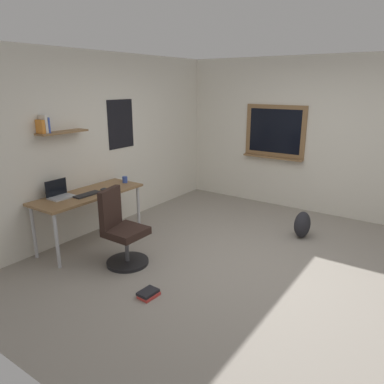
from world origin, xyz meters
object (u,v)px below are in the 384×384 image
(laptop, at_px, (59,193))
(backpack, at_px, (302,225))
(office_chair, at_px, (121,232))
(computer_mouse, at_px, (103,189))
(coffee_mug, at_px, (125,180))
(keyboard, at_px, (87,194))
(desk, at_px, (89,198))
(book_stack_on_floor, at_px, (148,294))

(laptop, bearing_deg, backpack, -48.11)
(office_chair, distance_m, backpack, 2.60)
(computer_mouse, distance_m, backpack, 2.88)
(coffee_mug, bearing_deg, keyboard, -176.16)
(keyboard, distance_m, backpack, 3.05)
(office_chair, height_order, laptop, laptop)
(office_chair, height_order, coffee_mug, office_chair)
(office_chair, relative_size, keyboard, 2.57)
(desk, relative_size, computer_mouse, 14.79)
(desk, xyz_separation_m, backpack, (1.88, -2.34, -0.47))
(desk, xyz_separation_m, keyboard, (-0.08, -0.07, 0.08))
(desk, height_order, computer_mouse, computer_mouse)
(desk, distance_m, book_stack_on_floor, 1.76)
(book_stack_on_floor, bearing_deg, backpack, -18.09)
(keyboard, height_order, book_stack_on_floor, keyboard)
(computer_mouse, xyz_separation_m, backpack, (1.68, -2.27, -0.56))
(desk, distance_m, coffee_mug, 0.68)
(laptop, relative_size, book_stack_on_floor, 1.41)
(coffee_mug, bearing_deg, book_stack_on_floor, -129.16)
(desk, distance_m, backpack, 3.04)
(keyboard, xyz_separation_m, coffee_mug, (0.75, 0.05, 0.04))
(laptop, height_order, keyboard, laptop)
(laptop, bearing_deg, coffee_mug, -9.34)
(laptop, bearing_deg, book_stack_on_floor, -97.51)
(coffee_mug, bearing_deg, laptop, 170.66)
(computer_mouse, xyz_separation_m, coffee_mug, (0.47, 0.05, 0.03))
(office_chair, bearing_deg, computer_mouse, 61.63)
(desk, relative_size, laptop, 4.96)
(computer_mouse, bearing_deg, laptop, 158.44)
(book_stack_on_floor, bearing_deg, laptop, 82.49)
(keyboard, relative_size, computer_mouse, 3.56)
(office_chair, relative_size, backpack, 2.47)
(desk, xyz_separation_m, coffee_mug, (0.67, -0.02, 0.12))
(office_chair, xyz_separation_m, coffee_mug, (0.85, 0.76, 0.37))
(laptop, distance_m, book_stack_on_floor, 1.86)
(computer_mouse, bearing_deg, backpack, -53.47)
(keyboard, bearing_deg, office_chair, -98.24)
(office_chair, height_order, backpack, office_chair)
(book_stack_on_floor, bearing_deg, desk, 69.78)
(desk, distance_m, laptop, 0.40)
(office_chair, xyz_separation_m, keyboard, (0.10, 0.71, 0.34))
(laptop, relative_size, backpack, 0.81)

